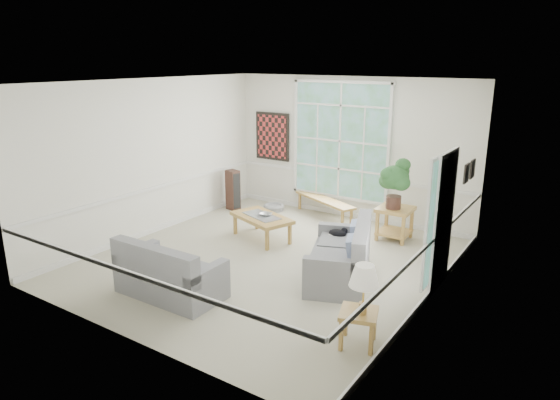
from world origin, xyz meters
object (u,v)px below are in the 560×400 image
(coffee_table, at_px, (262,227))
(end_table, at_px, (395,223))
(loveseat_right, at_px, (339,251))
(side_table, at_px, (358,328))
(loveseat_front, at_px, (170,268))

(coffee_table, relative_size, end_table, 1.97)
(loveseat_right, distance_m, side_table, 1.91)
(end_table, bearing_deg, loveseat_right, -91.76)
(loveseat_right, bearing_deg, coffee_table, 138.33)
(loveseat_front, distance_m, side_table, 2.88)
(loveseat_right, height_order, loveseat_front, loveseat_right)
(loveseat_right, bearing_deg, side_table, -76.94)
(loveseat_front, bearing_deg, end_table, 64.66)
(side_table, bearing_deg, loveseat_front, -174.27)
(end_table, xyz_separation_m, side_table, (1.00, -3.75, -0.09))
(loveseat_front, relative_size, side_table, 3.47)
(loveseat_right, distance_m, coffee_table, 2.20)
(coffee_table, bearing_deg, loveseat_front, -64.91)
(coffee_table, distance_m, end_table, 2.54)
(loveseat_right, xyz_separation_m, loveseat_front, (-1.79, -1.86, -0.03))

